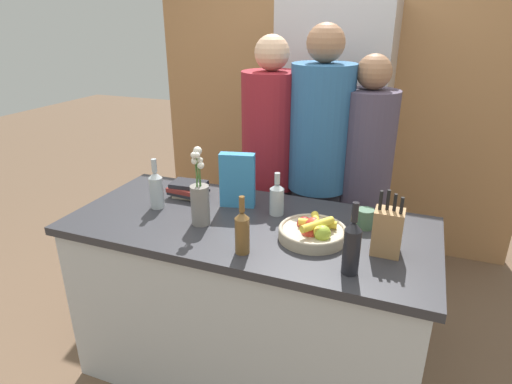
{
  "coord_description": "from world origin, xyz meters",
  "views": [
    {
      "loc": [
        0.7,
        -1.7,
        1.81
      ],
      "look_at": [
        0.0,
        0.1,
        1.02
      ],
      "focal_mm": 30.0,
      "sensor_mm": 36.0,
      "label": 1
    }
  ],
  "objects_px": {
    "cereal_box": "(237,180)",
    "knife_block": "(388,231)",
    "bottle_wine": "(277,198)",
    "fruit_bowl": "(313,231)",
    "book_stack": "(189,189)",
    "flower_vase": "(200,199)",
    "person_at_sink": "(271,163)",
    "person_in_red_tee": "(363,180)",
    "bottle_water": "(156,189)",
    "person_in_blue": "(319,164)",
    "bottle_vinegar": "(242,231)",
    "refrigerator": "(333,139)",
    "coffee_mug": "(366,219)",
    "bottle_oil": "(352,246)"
  },
  "relations": [
    {
      "from": "coffee_mug",
      "to": "bottle_wine",
      "type": "xyz_separation_m",
      "value": [
        -0.43,
        -0.01,
        0.04
      ]
    },
    {
      "from": "bottle_oil",
      "to": "refrigerator",
      "type": "bearing_deg",
      "value": 104.16
    },
    {
      "from": "cereal_box",
      "to": "knife_block",
      "type": "bearing_deg",
      "value": -16.04
    },
    {
      "from": "coffee_mug",
      "to": "bottle_water",
      "type": "bearing_deg",
      "value": -171.5
    },
    {
      "from": "flower_vase",
      "to": "bottle_water",
      "type": "xyz_separation_m",
      "value": [
        -0.3,
        0.08,
        -0.02
      ]
    },
    {
      "from": "person_at_sink",
      "to": "coffee_mug",
      "type": "bearing_deg",
      "value": -62.14
    },
    {
      "from": "flower_vase",
      "to": "bottle_wine",
      "type": "xyz_separation_m",
      "value": [
        0.3,
        0.23,
        -0.04
      ]
    },
    {
      "from": "cereal_box",
      "to": "bottle_wine",
      "type": "xyz_separation_m",
      "value": [
        0.22,
        -0.02,
        -0.06
      ]
    },
    {
      "from": "fruit_bowl",
      "to": "person_at_sink",
      "type": "distance_m",
      "value": 0.86
    },
    {
      "from": "coffee_mug",
      "to": "bottle_vinegar",
      "type": "relative_size",
      "value": 0.45
    },
    {
      "from": "bottle_wine",
      "to": "person_in_blue",
      "type": "relative_size",
      "value": 0.12
    },
    {
      "from": "bottle_vinegar",
      "to": "person_in_red_tee",
      "type": "relative_size",
      "value": 0.16
    },
    {
      "from": "bottle_wine",
      "to": "fruit_bowl",
      "type": "bearing_deg",
      "value": -39.09
    },
    {
      "from": "cereal_box",
      "to": "person_in_blue",
      "type": "height_order",
      "value": "person_in_blue"
    },
    {
      "from": "knife_block",
      "to": "person_in_red_tee",
      "type": "xyz_separation_m",
      "value": [
        -0.2,
        0.78,
        -0.07
      ]
    },
    {
      "from": "refrigerator",
      "to": "coffee_mug",
      "type": "relative_size",
      "value": 16.9
    },
    {
      "from": "fruit_bowl",
      "to": "book_stack",
      "type": "xyz_separation_m",
      "value": [
        -0.76,
        0.23,
        0.0
      ]
    },
    {
      "from": "knife_block",
      "to": "cereal_box",
      "type": "bearing_deg",
      "value": 163.96
    },
    {
      "from": "bottle_oil",
      "to": "bottle_water",
      "type": "distance_m",
      "value": 1.06
    },
    {
      "from": "cereal_box",
      "to": "bottle_vinegar",
      "type": "xyz_separation_m",
      "value": [
        0.21,
        -0.43,
        -0.04
      ]
    },
    {
      "from": "bottle_water",
      "to": "person_in_blue",
      "type": "distance_m",
      "value": 0.96
    },
    {
      "from": "coffee_mug",
      "to": "person_at_sink",
      "type": "xyz_separation_m",
      "value": [
        -0.66,
        0.53,
        0.03
      ]
    },
    {
      "from": "flower_vase",
      "to": "cereal_box",
      "type": "bearing_deg",
      "value": 72.66
    },
    {
      "from": "bottle_water",
      "to": "book_stack",
      "type": "bearing_deg",
      "value": 68.13
    },
    {
      "from": "knife_block",
      "to": "bottle_vinegar",
      "type": "relative_size",
      "value": 1.1
    },
    {
      "from": "fruit_bowl",
      "to": "refrigerator",
      "type": "bearing_deg",
      "value": 98.58
    },
    {
      "from": "knife_block",
      "to": "bottle_wine",
      "type": "height_order",
      "value": "knife_block"
    },
    {
      "from": "bottle_vinegar",
      "to": "coffee_mug",
      "type": "bearing_deg",
      "value": 43.08
    },
    {
      "from": "cereal_box",
      "to": "person_in_red_tee",
      "type": "relative_size",
      "value": 0.17
    },
    {
      "from": "bottle_water",
      "to": "person_at_sink",
      "type": "bearing_deg",
      "value": 61.37
    },
    {
      "from": "fruit_bowl",
      "to": "bottle_oil",
      "type": "height_order",
      "value": "bottle_oil"
    },
    {
      "from": "cereal_box",
      "to": "bottle_oil",
      "type": "xyz_separation_m",
      "value": [
        0.66,
        -0.42,
        -0.03
      ]
    },
    {
      "from": "book_stack",
      "to": "bottle_vinegar",
      "type": "bearing_deg",
      "value": -41.5
    },
    {
      "from": "knife_block",
      "to": "book_stack",
      "type": "height_order",
      "value": "knife_block"
    },
    {
      "from": "knife_block",
      "to": "coffee_mug",
      "type": "xyz_separation_m",
      "value": [
        -0.11,
        0.2,
        -0.05
      ]
    },
    {
      "from": "cereal_box",
      "to": "person_at_sink",
      "type": "height_order",
      "value": "person_at_sink"
    },
    {
      "from": "bottle_wine",
      "to": "bottle_vinegar",
      "type": "bearing_deg",
      "value": -91.7
    },
    {
      "from": "knife_block",
      "to": "person_at_sink",
      "type": "relative_size",
      "value": 0.16
    },
    {
      "from": "cereal_box",
      "to": "person_at_sink",
      "type": "relative_size",
      "value": 0.16
    },
    {
      "from": "person_at_sink",
      "to": "person_in_red_tee",
      "type": "height_order",
      "value": "person_at_sink"
    },
    {
      "from": "refrigerator",
      "to": "cereal_box",
      "type": "distance_m",
      "value": 1.26
    },
    {
      "from": "book_stack",
      "to": "coffee_mug",
      "type": "bearing_deg",
      "value": -2.12
    },
    {
      "from": "person_at_sink",
      "to": "fruit_bowl",
      "type": "bearing_deg",
      "value": -81.07
    },
    {
      "from": "bottle_vinegar",
      "to": "book_stack",
      "type": "bearing_deg",
      "value": 138.5
    },
    {
      "from": "fruit_bowl",
      "to": "book_stack",
      "type": "relative_size",
      "value": 1.5
    },
    {
      "from": "fruit_bowl",
      "to": "knife_block",
      "type": "bearing_deg",
      "value": -1.25
    },
    {
      "from": "bottle_oil",
      "to": "bottle_water",
      "type": "xyz_separation_m",
      "value": [
        -1.03,
        0.25,
        -0.01
      ]
    },
    {
      "from": "fruit_bowl",
      "to": "book_stack",
      "type": "distance_m",
      "value": 0.79
    },
    {
      "from": "cereal_box",
      "to": "bottle_wine",
      "type": "relative_size",
      "value": 1.3
    },
    {
      "from": "fruit_bowl",
      "to": "bottle_wine",
      "type": "xyz_separation_m",
      "value": [
        -0.23,
        0.19,
        0.05
      ]
    }
  ]
}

